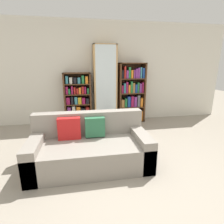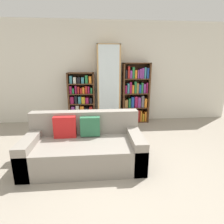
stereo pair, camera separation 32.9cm
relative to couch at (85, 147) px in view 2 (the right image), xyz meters
name	(u,v)px [view 2 (the right image)]	position (x,y,z in m)	size (l,w,h in m)	color
ground_plane	(125,177)	(0.60, -0.47, -0.28)	(16.00, 16.00, 0.00)	gray
wall_back	(110,73)	(0.60, 2.30, 1.07)	(6.98, 0.06, 2.70)	silver
couch	(85,147)	(0.00, 0.00, 0.00)	(1.84, 0.91, 0.81)	gray
bookshelf_left	(82,99)	(-0.20, 2.10, 0.39)	(0.70, 0.32, 1.38)	#4C2D19
display_cabinet	(109,86)	(0.54, 2.08, 0.75)	(0.61, 0.36, 2.08)	tan
bookshelf_right	(136,94)	(1.29, 2.09, 0.51)	(0.73, 0.32, 1.63)	#4C2D19
wine_bottle	(131,126)	(1.02, 1.24, -0.13)	(0.07, 0.07, 0.37)	#192333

